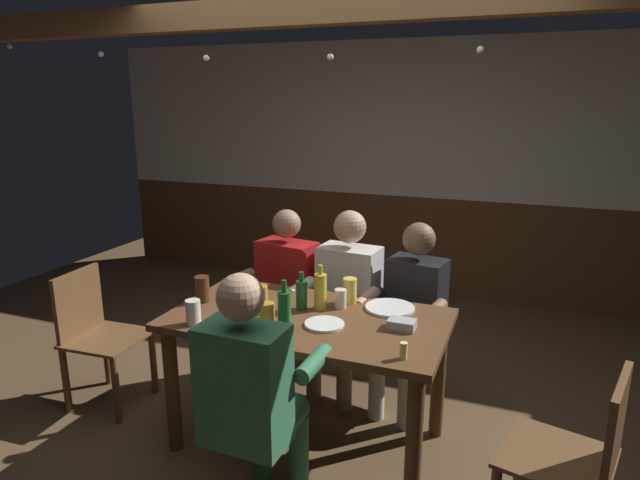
{
  "coord_description": "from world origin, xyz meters",
  "views": [
    {
      "loc": [
        1.08,
        -2.56,
        1.94
      ],
      "look_at": [
        0.0,
        0.21,
        1.17
      ],
      "focal_mm": 30.77,
      "sensor_mm": 36.0,
      "label": 1
    }
  ],
  "objects_px": {
    "person_0": "(281,289)",
    "bottle_1": "(320,291)",
    "person_1": "(345,294)",
    "person_3": "(252,389)",
    "condiment_caddy": "(402,324)",
    "table_candle": "(403,351)",
    "pint_glass_2": "(261,296)",
    "person_2": "(411,308)",
    "pint_glass_3": "(340,298)",
    "pint_glass_0": "(267,317)",
    "pint_glass_4": "(350,290)",
    "pint_glass_5": "(202,289)",
    "chair_empty_near_right": "(578,459)",
    "bottle_0": "(285,311)",
    "dining_table": "(308,337)",
    "plate_0": "(324,324)",
    "pint_glass_1": "(193,312)",
    "bottle_2": "(302,294)",
    "plate_1": "(390,308)",
    "chair_empty_near_left": "(97,333)"
  },
  "relations": [
    {
      "from": "person_0",
      "to": "person_3",
      "type": "xyz_separation_m",
      "value": [
        0.47,
        -1.29,
        0.02
      ]
    },
    {
      "from": "pint_glass_1",
      "to": "plate_0",
      "type": "bearing_deg",
      "value": 19.78
    },
    {
      "from": "person_3",
      "to": "pint_glass_4",
      "type": "relative_size",
      "value": 8.41
    },
    {
      "from": "person_2",
      "to": "table_candle",
      "type": "relative_size",
      "value": 14.89
    },
    {
      "from": "bottle_2",
      "to": "pint_glass_4",
      "type": "distance_m",
      "value": 0.3
    },
    {
      "from": "person_2",
      "to": "bottle_1",
      "type": "distance_m",
      "value": 0.7
    },
    {
      "from": "pint_glass_1",
      "to": "chair_empty_near_right",
      "type": "bearing_deg",
      "value": -0.68
    },
    {
      "from": "bottle_0",
      "to": "condiment_caddy",
      "type": "bearing_deg",
      "value": 25.42
    },
    {
      "from": "bottle_0",
      "to": "pint_glass_3",
      "type": "bearing_deg",
      "value": 70.32
    },
    {
      "from": "table_candle",
      "to": "person_3",
      "type": "bearing_deg",
      "value": -150.1
    },
    {
      "from": "condiment_caddy",
      "to": "table_candle",
      "type": "bearing_deg",
      "value": -75.61
    },
    {
      "from": "person_3",
      "to": "plate_0",
      "type": "bearing_deg",
      "value": 78.32
    },
    {
      "from": "person_1",
      "to": "chair_empty_near_left",
      "type": "relative_size",
      "value": 1.4
    },
    {
      "from": "pint_glass_2",
      "to": "pint_glass_1",
      "type": "bearing_deg",
      "value": -120.52
    },
    {
      "from": "chair_empty_near_left",
      "to": "pint_glass_3",
      "type": "relative_size",
      "value": 8.06
    },
    {
      "from": "plate_0",
      "to": "pint_glass_3",
      "type": "relative_size",
      "value": 1.92
    },
    {
      "from": "pint_glass_2",
      "to": "pint_glass_4",
      "type": "distance_m",
      "value": 0.51
    },
    {
      "from": "person_2",
      "to": "pint_glass_5",
      "type": "bearing_deg",
      "value": 40.14
    },
    {
      "from": "table_candle",
      "to": "pint_glass_2",
      "type": "height_order",
      "value": "pint_glass_2"
    },
    {
      "from": "plate_1",
      "to": "person_0",
      "type": "bearing_deg",
      "value": 156.41
    },
    {
      "from": "pint_glass_2",
      "to": "pint_glass_4",
      "type": "height_order",
      "value": "pint_glass_4"
    },
    {
      "from": "person_0",
      "to": "pint_glass_4",
      "type": "xyz_separation_m",
      "value": [
        0.61,
        -0.36,
        0.19
      ]
    },
    {
      "from": "plate_0",
      "to": "pint_glass_3",
      "type": "distance_m",
      "value": 0.28
    },
    {
      "from": "person_1",
      "to": "person_3",
      "type": "bearing_deg",
      "value": 95.42
    },
    {
      "from": "chair_empty_near_right",
      "to": "plate_1",
      "type": "height_order",
      "value": "chair_empty_near_right"
    },
    {
      "from": "person_0",
      "to": "condiment_caddy",
      "type": "relative_size",
      "value": 8.63
    },
    {
      "from": "bottle_0",
      "to": "pint_glass_2",
      "type": "xyz_separation_m",
      "value": [
        -0.28,
        0.28,
        -0.05
      ]
    },
    {
      "from": "condiment_caddy",
      "to": "person_0",
      "type": "bearing_deg",
      "value": 147.84
    },
    {
      "from": "dining_table",
      "to": "pint_glass_0",
      "type": "relative_size",
      "value": 10.41
    },
    {
      "from": "pint_glass_0",
      "to": "person_0",
      "type": "bearing_deg",
      "value": 111.13
    },
    {
      "from": "bottle_1",
      "to": "condiment_caddy",
      "type": "bearing_deg",
      "value": -12.04
    },
    {
      "from": "pint_glass_2",
      "to": "pint_glass_0",
      "type": "bearing_deg",
      "value": -57.36
    },
    {
      "from": "bottle_0",
      "to": "pint_glass_5",
      "type": "distance_m",
      "value": 0.67
    },
    {
      "from": "dining_table",
      "to": "person_1",
      "type": "xyz_separation_m",
      "value": [
        -0.01,
        0.66,
        0.03
      ]
    },
    {
      "from": "pint_glass_3",
      "to": "pint_glass_0",
      "type": "bearing_deg",
      "value": -120.04
    },
    {
      "from": "pint_glass_1",
      "to": "person_2",
      "type": "bearing_deg",
      "value": 44.9
    },
    {
      "from": "person_1",
      "to": "pint_glass_0",
      "type": "height_order",
      "value": "person_1"
    },
    {
      "from": "plate_0",
      "to": "pint_glass_5",
      "type": "distance_m",
      "value": 0.8
    },
    {
      "from": "person_3",
      "to": "pint_glass_2",
      "type": "height_order",
      "value": "person_3"
    },
    {
      "from": "chair_empty_near_left",
      "to": "pint_glass_4",
      "type": "xyz_separation_m",
      "value": [
        1.59,
        0.36,
        0.38
      ]
    },
    {
      "from": "chair_empty_near_right",
      "to": "person_2",
      "type": "bearing_deg",
      "value": 57.35
    },
    {
      "from": "pint_glass_3",
      "to": "person_0",
      "type": "bearing_deg",
      "value": 142.43
    },
    {
      "from": "person_2",
      "to": "pint_glass_1",
      "type": "bearing_deg",
      "value": 54.35
    },
    {
      "from": "dining_table",
      "to": "person_0",
      "type": "distance_m",
      "value": 0.79
    },
    {
      "from": "table_candle",
      "to": "pint_glass_4",
      "type": "height_order",
      "value": "pint_glass_4"
    },
    {
      "from": "pint_glass_2",
      "to": "person_1",
      "type": "bearing_deg",
      "value": 63.9
    },
    {
      "from": "pint_glass_3",
      "to": "pint_glass_4",
      "type": "relative_size",
      "value": 0.74
    },
    {
      "from": "person_3",
      "to": "pint_glass_5",
      "type": "distance_m",
      "value": 0.93
    },
    {
      "from": "person_2",
      "to": "bottle_1",
      "type": "xyz_separation_m",
      "value": [
        -0.42,
        -0.51,
        0.23
      ]
    },
    {
      "from": "person_0",
      "to": "bottle_1",
      "type": "height_order",
      "value": "person_0"
    }
  ]
}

